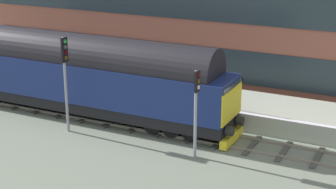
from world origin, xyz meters
The scene contains 8 objects.
ground_plane centered at (0.00, 0.00, 0.00)m, with size 140.00×140.00×0.00m, color slate.
track_main centered at (0.00, 0.00, 0.06)m, with size 2.50×60.00×0.15m.
station_platform centered at (3.60, 0.00, 0.50)m, with size 4.00×44.00×1.01m.
diesel_locomotive centered at (0.00, 5.23, 2.49)m, with size 2.74×19.67×4.68m.
signal_post_near centered at (-2.35, -3.52, 2.71)m, with size 0.44×0.22×4.19m.
signal_post_mid centered at (-2.35, 3.72, 3.25)m, with size 0.44×0.22×5.01m.
platform_number_sign centered at (2.02, -4.08, 2.23)m, with size 0.10×0.44×1.84m.
waiting_passenger centered at (2.90, -0.93, 1.99)m, with size 0.36×0.51×1.64m.
Camera 1 is at (-23.58, -12.65, 10.59)m, focal length 57.64 mm.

